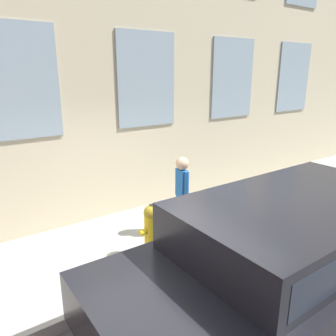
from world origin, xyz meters
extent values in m
plane|color=#514F4C|center=(0.00, 0.00, 0.00)|extent=(80.00, 80.00, 0.00)
cube|color=#9E9B93|center=(1.20, 0.00, 0.08)|extent=(2.40, 60.00, 0.17)
cube|color=#8C9EA8|center=(2.38, -5.96, 2.82)|extent=(0.03, 1.30, 1.81)
cube|color=#8C9EA8|center=(2.38, -3.57, 2.82)|extent=(0.03, 1.30, 1.81)
cube|color=#8C9EA8|center=(2.38, -1.19, 2.82)|extent=(0.03, 1.30, 1.81)
cube|color=#8C9EA8|center=(2.38, 1.19, 2.82)|extent=(0.03, 1.30, 1.81)
cylinder|color=gold|center=(0.61, -0.16, 0.19)|extent=(0.34, 0.34, 0.04)
cylinder|color=gold|center=(0.61, -0.16, 0.53)|extent=(0.25, 0.25, 0.73)
sphere|color=#A4891E|center=(0.61, -0.16, 0.89)|extent=(0.27, 0.27, 0.27)
cylinder|color=black|center=(0.61, -0.16, 0.97)|extent=(0.09, 0.09, 0.11)
cylinder|color=gold|center=(0.61, -0.33, 0.62)|extent=(0.09, 0.10, 0.09)
cylinder|color=gold|center=(0.61, 0.02, 0.62)|extent=(0.09, 0.10, 0.09)
cylinder|color=#998466|center=(0.88, -0.99, 0.51)|extent=(0.10, 0.10, 0.68)
cylinder|color=#998466|center=(1.02, -0.99, 0.51)|extent=(0.10, 0.10, 0.68)
cube|color=#1E59A5|center=(0.95, -0.99, 1.10)|extent=(0.18, 0.13, 0.51)
cylinder|color=#1E59A5|center=(0.82, -0.99, 1.11)|extent=(0.08, 0.08, 0.48)
cylinder|color=#1E59A5|center=(1.08, -0.99, 1.11)|extent=(0.08, 0.08, 0.48)
sphere|color=tan|center=(0.95, -0.99, 1.46)|extent=(0.23, 0.23, 0.23)
cylinder|color=black|center=(-0.37, 0.57, 0.39)|extent=(0.24, 0.78, 0.78)
cylinder|color=black|center=(-0.37, -2.54, 0.39)|extent=(0.24, 0.78, 0.78)
cube|color=black|center=(-1.24, -0.99, 0.68)|extent=(1.99, 5.02, 0.58)
cube|color=black|center=(-1.24, -1.11, 1.25)|extent=(1.75, 3.11, 0.56)
cube|color=#1E232D|center=(-1.24, -1.11, 1.25)|extent=(1.76, 2.86, 0.36)
camera|label=1|loc=(-3.31, 2.29, 2.97)|focal=35.00mm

